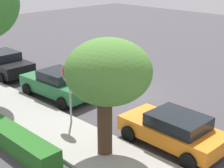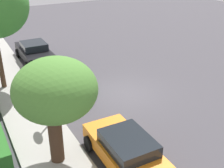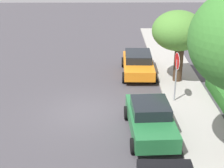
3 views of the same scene
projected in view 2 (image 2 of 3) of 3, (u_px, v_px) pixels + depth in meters
name	position (u px, v px, depth m)	size (l,w,h in m)	color
ground_plane	(124.00, 93.00, 16.05)	(60.00, 60.00, 0.00)	#423F44
sidewalk_curb	(31.00, 116.00, 13.68)	(32.00, 2.44, 0.14)	#9E9B93
stop_sign	(48.00, 87.00, 12.41)	(0.87, 0.09, 2.72)	gray
parked_car_green	(61.00, 79.00, 15.96)	(4.14, 2.15, 1.45)	#236B38
parked_car_orange	(126.00, 149.00, 10.44)	(4.00, 2.06, 1.33)	orange
parked_car_black	(34.00, 52.00, 20.25)	(4.52, 2.09, 1.44)	black
street_tree_near_corner	(55.00, 91.00, 9.55)	(2.93, 2.93, 4.22)	#422D1E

